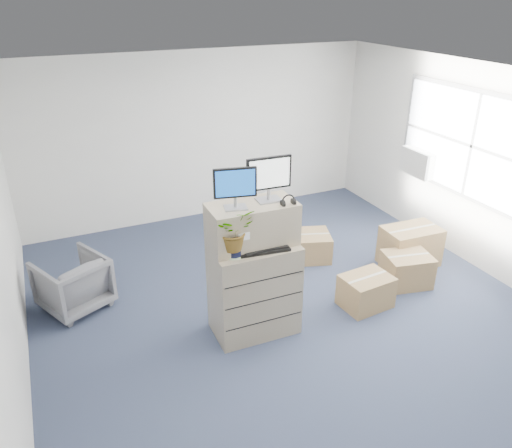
% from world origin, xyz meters
% --- Properties ---
extents(ground, '(7.00, 7.00, 0.00)m').
position_xyz_m(ground, '(0.00, 0.00, 0.00)').
color(ground, '#262E44').
rests_on(ground, ground).
extents(wall_back, '(6.00, 0.02, 2.80)m').
position_xyz_m(wall_back, '(0.00, 3.51, 1.40)').
color(wall_back, silver).
rests_on(wall_back, ground).
extents(wall_right, '(0.02, 7.00, 2.80)m').
position_xyz_m(wall_right, '(3.01, 0.00, 1.40)').
color(wall_right, silver).
rests_on(wall_right, ground).
extents(window, '(0.07, 2.72, 1.52)m').
position_xyz_m(window, '(2.96, 0.50, 1.70)').
color(window, gray).
rests_on(window, wall_right).
extents(ac_unit, '(0.24, 0.60, 0.40)m').
position_xyz_m(ac_unit, '(2.87, 1.40, 1.20)').
color(ac_unit, silver).
rests_on(ac_unit, wall_right).
extents(filing_cabinet_lower, '(0.97, 0.60, 1.11)m').
position_xyz_m(filing_cabinet_lower, '(-0.53, 0.09, 0.56)').
color(filing_cabinet_lower, tan).
rests_on(filing_cabinet_lower, ground).
extents(filing_cabinet_upper, '(0.97, 0.50, 0.48)m').
position_xyz_m(filing_cabinet_upper, '(-0.53, 0.14, 1.35)').
color(filing_cabinet_upper, tan).
rests_on(filing_cabinet_upper, filing_cabinet_lower).
extents(monitor_left, '(0.45, 0.22, 0.44)m').
position_xyz_m(monitor_left, '(-0.73, 0.11, 1.84)').
color(monitor_left, '#99999E').
rests_on(monitor_left, filing_cabinet_upper).
extents(monitor_right, '(0.50, 0.20, 0.49)m').
position_xyz_m(monitor_right, '(-0.33, 0.15, 1.87)').
color(monitor_right, '#99999E').
rests_on(monitor_right, filing_cabinet_upper).
extents(headphones, '(0.15, 0.02, 0.15)m').
position_xyz_m(headphones, '(-0.19, -0.03, 1.63)').
color(headphones, black).
rests_on(headphones, filing_cabinet_upper).
extents(keyboard, '(0.59, 0.30, 0.03)m').
position_xyz_m(keyboard, '(-0.48, -0.04, 1.13)').
color(keyboard, black).
rests_on(keyboard, filing_cabinet_lower).
extents(mouse, '(0.10, 0.08, 0.03)m').
position_xyz_m(mouse, '(-0.24, -0.05, 1.13)').
color(mouse, silver).
rests_on(mouse, filing_cabinet_lower).
extents(water_bottle, '(0.08, 0.08, 0.27)m').
position_xyz_m(water_bottle, '(-0.47, 0.14, 1.25)').
color(water_bottle, gray).
rests_on(water_bottle, filing_cabinet_lower).
extents(phone_dock, '(0.07, 0.06, 0.15)m').
position_xyz_m(phone_dock, '(-0.54, 0.15, 1.17)').
color(phone_dock, silver).
rests_on(phone_dock, filing_cabinet_lower).
extents(external_drive, '(0.24, 0.18, 0.07)m').
position_xyz_m(external_drive, '(-0.22, 0.22, 1.15)').
color(external_drive, black).
rests_on(external_drive, filing_cabinet_lower).
extents(tissue_box, '(0.29, 0.16, 0.10)m').
position_xyz_m(tissue_box, '(-0.20, 0.19, 1.24)').
color(tissue_box, '#427AE1').
rests_on(tissue_box, external_drive).
extents(potted_plant, '(0.46, 0.50, 0.44)m').
position_xyz_m(potted_plant, '(-0.81, -0.03, 1.37)').
color(potted_plant, '#A7C59F').
rests_on(potted_plant, filing_cabinet_lower).
extents(office_chair, '(0.96, 0.94, 0.76)m').
position_xyz_m(office_chair, '(-2.40, 1.43, 0.38)').
color(office_chair, '#5B5B60').
rests_on(office_chair, ground).
extents(cardboard_boxes, '(2.01, 1.98, 0.57)m').
position_xyz_m(cardboard_boxes, '(1.58, 0.51, 0.24)').
color(cardboard_boxes, '#967548').
rests_on(cardboard_boxes, ground).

